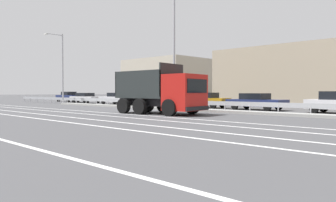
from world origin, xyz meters
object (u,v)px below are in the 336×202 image
(parked_car_0, at_px, (68,97))
(street_lamp_0, at_px, (61,65))
(parked_car_5, at_px, (256,101))
(parked_car_3, at_px, (161,99))
(street_lamp_1, at_px, (173,45))
(median_road_sign, at_px, (162,96))
(parked_car_4, at_px, (205,100))
(parked_car_1, at_px, (86,98))
(dump_truck, at_px, (169,95))
(parked_car_2, at_px, (117,98))

(parked_car_0, bearing_deg, street_lamp_0, -125.52)
(street_lamp_0, height_order, parked_car_5, street_lamp_0)
(street_lamp_0, bearing_deg, parked_car_3, 26.06)
(parked_car_0, relative_size, parked_car_5, 0.89)
(street_lamp_1, relative_size, parked_car_5, 1.96)
(median_road_sign, distance_m, parked_car_4, 4.90)
(street_lamp_1, xyz_separation_m, parked_car_0, (-25.44, 5.11, -4.49))
(median_road_sign, relative_size, parked_car_1, 0.45)
(dump_truck, bearing_deg, parked_car_1, -114.67)
(parked_car_5, bearing_deg, median_road_sign, -51.12)
(median_road_sign, xyz_separation_m, street_lamp_0, (-16.34, -0.35, 3.47))
(parked_car_1, height_order, parked_car_5, parked_car_5)
(street_lamp_0, bearing_deg, dump_truck, -10.24)
(dump_truck, height_order, parked_car_5, dump_truck)
(street_lamp_0, distance_m, parked_car_5, 23.51)
(parked_car_5, bearing_deg, parked_car_3, -90.00)
(median_road_sign, height_order, parked_car_3, median_road_sign)
(parked_car_0, bearing_deg, parked_car_5, -91.40)
(street_lamp_0, xyz_separation_m, parked_car_0, (-7.57, 5.18, -3.88))
(parked_car_0, relative_size, parked_car_4, 0.90)
(parked_car_2, distance_m, parked_car_3, 6.75)
(parked_car_0, bearing_deg, street_lamp_1, -102.50)
(dump_truck, xyz_separation_m, parked_car_5, (1.53, 8.86, -0.60))
(parked_car_2, bearing_deg, parked_car_5, -90.64)
(median_road_sign, distance_m, parked_car_3, 7.28)
(parked_car_4, bearing_deg, parked_car_3, 82.10)
(parked_car_0, height_order, parked_car_1, parked_car_0)
(street_lamp_0, distance_m, parked_car_2, 7.60)
(parked_car_1, bearing_deg, parked_car_0, -98.23)
(parked_car_4, bearing_deg, parked_car_1, 86.39)
(parked_car_4, distance_m, parked_car_5, 5.33)
(median_road_sign, relative_size, parked_car_5, 0.45)
(dump_truck, distance_m, parked_car_4, 9.74)
(street_lamp_1, bearing_deg, parked_car_3, 141.07)
(street_lamp_0, bearing_deg, median_road_sign, 1.23)
(street_lamp_0, bearing_deg, parked_car_0, 145.61)
(street_lamp_1, bearing_deg, parked_car_0, 168.64)
(parked_car_3, height_order, parked_car_4, parked_car_4)
(street_lamp_0, bearing_deg, parked_car_5, 12.57)
(dump_truck, height_order, street_lamp_1, street_lamp_1)
(street_lamp_1, distance_m, parked_car_1, 21.20)
(street_lamp_0, distance_m, parked_car_4, 18.46)
(parked_car_2, distance_m, parked_car_4, 12.82)
(parked_car_1, relative_size, parked_car_3, 0.98)
(street_lamp_1, distance_m, parked_car_3, 9.72)
(parked_car_0, height_order, parked_car_2, parked_car_0)
(parked_car_5, bearing_deg, parked_car_2, -86.86)
(parked_car_0, bearing_deg, parked_car_1, -96.00)
(dump_truck, bearing_deg, parked_car_2, -121.80)
(median_road_sign, height_order, parked_car_5, median_road_sign)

